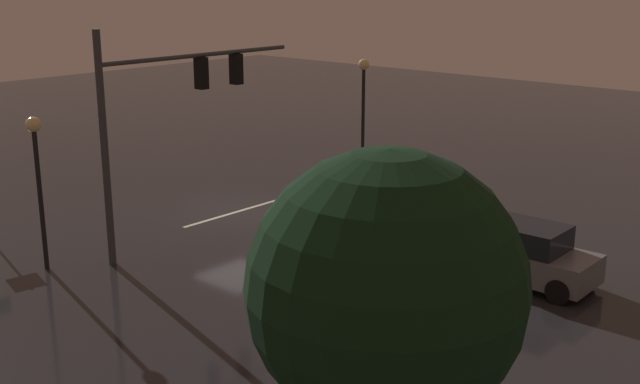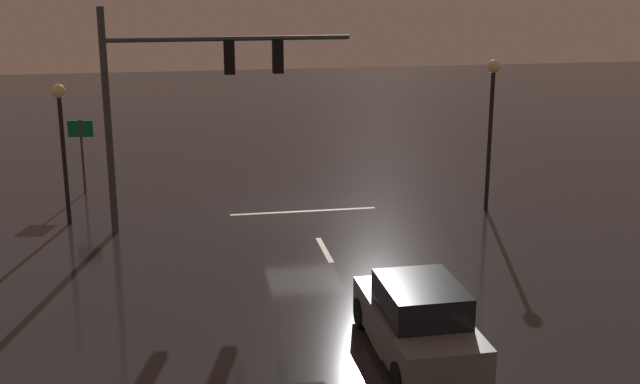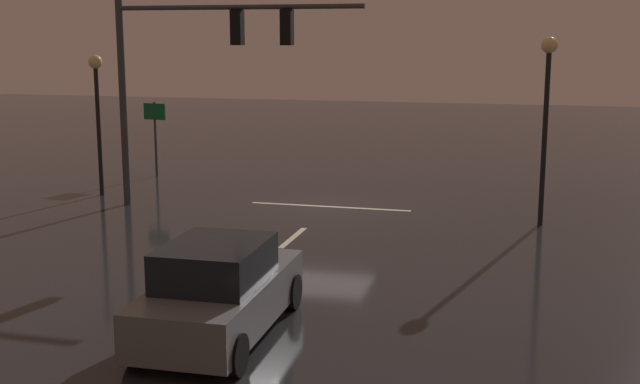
# 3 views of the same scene
# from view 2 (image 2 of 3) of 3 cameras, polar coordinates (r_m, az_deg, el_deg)

# --- Properties ---
(ground_plane) EXTENTS (80.00, 80.00, 0.00)m
(ground_plane) POSITION_cam_2_polar(r_m,az_deg,el_deg) (27.86, -1.16, -1.35)
(ground_plane) COLOR #232326
(traffic_signal_assembly) EXTENTS (7.56, 0.47, 6.95)m
(traffic_signal_assembly) POSITION_cam_2_polar(r_m,az_deg,el_deg) (25.38, -9.43, 7.53)
(traffic_signal_assembly) COLOR #383A3D
(traffic_signal_assembly) RESTS_ON ground_plane
(lane_dash_far) EXTENTS (0.16, 2.20, 0.01)m
(lane_dash_far) POSITION_cam_2_polar(r_m,az_deg,el_deg) (24.11, 0.32, -4.05)
(lane_dash_far) COLOR beige
(lane_dash_far) RESTS_ON ground_plane
(lane_dash_mid) EXTENTS (0.16, 2.20, 0.01)m
(lane_dash_mid) POSITION_cam_2_polar(r_m,az_deg,el_deg) (18.68, 3.69, -10.11)
(lane_dash_mid) COLOR beige
(lane_dash_mid) RESTS_ON ground_plane
(stop_bar) EXTENTS (5.00, 0.16, 0.01)m
(stop_bar) POSITION_cam_2_polar(r_m,az_deg,el_deg) (27.84, -1.16, -1.35)
(stop_bar) COLOR beige
(stop_bar) RESTS_ON ground_plane
(car_approaching) EXTENTS (1.95, 4.39, 1.70)m
(car_approaching) POSITION_cam_2_polar(r_m,az_deg,el_deg) (17.67, 6.85, -8.92)
(car_approaching) COLOR slate
(car_approaching) RESTS_ON ground_plane
(street_lamp_left_kerb) EXTENTS (0.44, 0.44, 5.12)m
(street_lamp_left_kerb) POSITION_cam_2_polar(r_m,az_deg,el_deg) (27.86, 11.89, 5.88)
(street_lamp_left_kerb) COLOR black
(street_lamp_left_kerb) RESTS_ON ground_plane
(street_lamp_right_kerb) EXTENTS (0.44, 0.44, 4.55)m
(street_lamp_right_kerb) POSITION_cam_2_polar(r_m,az_deg,el_deg) (26.95, -17.60, 4.41)
(street_lamp_right_kerb) COLOR black
(street_lamp_right_kerb) RESTS_ON ground_plane
(route_sign) EXTENTS (0.90, 0.18, 2.76)m
(route_sign) POSITION_cam_2_polar(r_m,az_deg,el_deg) (30.87, -16.33, 3.50)
(route_sign) COLOR #383A3D
(route_sign) RESTS_ON ground_plane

